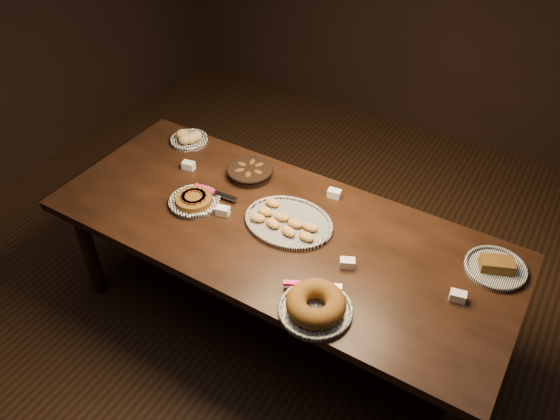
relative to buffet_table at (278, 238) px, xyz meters
The scene contains 9 objects.
ground 0.68m from the buffet_table, ahead, with size 5.00×5.00×0.00m, color black.
buffet_table is the anchor object (origin of this frame).
apple_tart_plate 0.50m from the buffet_table, behind, with size 0.33×0.28×0.05m.
madeleine_platter 0.10m from the buffet_table, 56.83° to the left, with size 0.47×0.38×0.05m.
bundt_cake_plate 0.58m from the buffet_table, 42.07° to the right, with size 0.36×0.35×0.10m.
croissant_basket 0.47m from the buffet_table, 141.97° to the left, with size 0.26×0.26×0.07m.
bread_roll_plate 0.96m from the buffet_table, 156.83° to the left, with size 0.23×0.23×0.07m.
loaf_plate 1.06m from the buffet_table, 15.06° to the left, with size 0.29×0.29×0.07m.
tent_cards 0.16m from the buffet_table, 40.95° to the left, with size 1.71×0.49×0.04m.
Camera 1 is at (1.07, -1.74, 2.63)m, focal length 35.00 mm.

